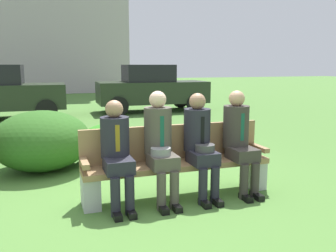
{
  "coord_description": "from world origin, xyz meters",
  "views": [
    {
      "loc": [
        -1.15,
        -4.34,
        1.66
      ],
      "look_at": [
        0.39,
        0.12,
        0.85
      ],
      "focal_mm": 37.89,
      "sensor_mm": 36.0,
      "label": 1
    }
  ],
  "objects_px": {
    "park_bench": "(177,162)",
    "seated_man_centerleft": "(160,141)",
    "seated_man_leftmost": "(117,148)",
    "shrub_near_bench": "(109,142)",
    "parked_car_far": "(151,88)",
    "shrub_mid_lawn": "(42,141)",
    "seated_man_centerright": "(200,140)",
    "seated_man_rightmost": "(239,136)"
  },
  "relations": [
    {
      "from": "park_bench",
      "to": "seated_man_centerleft",
      "type": "relative_size",
      "value": 1.78
    },
    {
      "from": "seated_man_centerright",
      "to": "seated_man_rightmost",
      "type": "distance_m",
      "value": 0.56
    },
    {
      "from": "shrub_near_bench",
      "to": "shrub_mid_lawn",
      "type": "bearing_deg",
      "value": -169.51
    },
    {
      "from": "seated_man_rightmost",
      "to": "seated_man_centerleft",
      "type": "bearing_deg",
      "value": -179.79
    },
    {
      "from": "seated_man_leftmost",
      "to": "parked_car_far",
      "type": "distance_m",
      "value": 8.8
    },
    {
      "from": "seated_man_centerleft",
      "to": "shrub_near_bench",
      "type": "xyz_separation_m",
      "value": [
        -0.27,
        2.07,
        -0.42
      ]
    },
    {
      "from": "seated_man_leftmost",
      "to": "shrub_mid_lawn",
      "type": "bearing_deg",
      "value": 114.42
    },
    {
      "from": "shrub_mid_lawn",
      "to": "parked_car_far",
      "type": "relative_size",
      "value": 0.39
    },
    {
      "from": "seated_man_leftmost",
      "to": "seated_man_rightmost",
      "type": "height_order",
      "value": "seated_man_rightmost"
    },
    {
      "from": "seated_man_rightmost",
      "to": "parked_car_far",
      "type": "xyz_separation_m",
      "value": [
        1.25,
        8.31,
        0.09
      ]
    },
    {
      "from": "seated_man_centerleft",
      "to": "seated_man_centerright",
      "type": "height_order",
      "value": "seated_man_centerleft"
    },
    {
      "from": "seated_man_centerleft",
      "to": "shrub_near_bench",
      "type": "distance_m",
      "value": 2.13
    },
    {
      "from": "shrub_near_bench",
      "to": "park_bench",
      "type": "bearing_deg",
      "value": -74.61
    },
    {
      "from": "seated_man_centerright",
      "to": "seated_man_rightmost",
      "type": "relative_size",
      "value": 0.99
    },
    {
      "from": "shrub_near_bench",
      "to": "parked_car_far",
      "type": "distance_m",
      "value": 6.79
    },
    {
      "from": "park_bench",
      "to": "seated_man_centerleft",
      "type": "bearing_deg",
      "value": -153.74
    },
    {
      "from": "seated_man_rightmost",
      "to": "shrub_mid_lawn",
      "type": "bearing_deg",
      "value": 143.02
    },
    {
      "from": "park_bench",
      "to": "shrub_mid_lawn",
      "type": "xyz_separation_m",
      "value": [
        -1.64,
        1.73,
        0.04
      ]
    },
    {
      "from": "seated_man_leftmost",
      "to": "seated_man_centerleft",
      "type": "bearing_deg",
      "value": 0.37
    },
    {
      "from": "shrub_mid_lawn",
      "to": "shrub_near_bench",
      "type": "bearing_deg",
      "value": 10.49
    },
    {
      "from": "seated_man_centerright",
      "to": "seated_man_centerleft",
      "type": "bearing_deg",
      "value": 179.61
    },
    {
      "from": "park_bench",
      "to": "seated_man_centerleft",
      "type": "xyz_separation_m",
      "value": [
        -0.26,
        -0.13,
        0.31
      ]
    },
    {
      "from": "seated_man_rightmost",
      "to": "shrub_mid_lawn",
      "type": "distance_m",
      "value": 3.1
    },
    {
      "from": "shrub_near_bench",
      "to": "parked_car_far",
      "type": "bearing_deg",
      "value": 67.33
    },
    {
      "from": "park_bench",
      "to": "parked_car_far",
      "type": "height_order",
      "value": "parked_car_far"
    },
    {
      "from": "park_bench",
      "to": "shrub_near_bench",
      "type": "height_order",
      "value": "park_bench"
    },
    {
      "from": "seated_man_leftmost",
      "to": "shrub_near_bench",
      "type": "bearing_deg",
      "value": 82.75
    },
    {
      "from": "parked_car_far",
      "to": "seated_man_centerright",
      "type": "bearing_deg",
      "value": -102.29
    },
    {
      "from": "seated_man_centerright",
      "to": "parked_car_far",
      "type": "relative_size",
      "value": 0.34
    },
    {
      "from": "parked_car_far",
      "to": "park_bench",
      "type": "bearing_deg",
      "value": -104.23
    },
    {
      "from": "seated_man_leftmost",
      "to": "park_bench",
      "type": "bearing_deg",
      "value": 9.54
    },
    {
      "from": "seated_man_centerleft",
      "to": "seated_man_centerright",
      "type": "distance_m",
      "value": 0.53
    },
    {
      "from": "seated_man_centerright",
      "to": "shrub_near_bench",
      "type": "height_order",
      "value": "seated_man_centerright"
    },
    {
      "from": "seated_man_leftmost",
      "to": "seated_man_centerleft",
      "type": "xyz_separation_m",
      "value": [
        0.53,
        0.0,
        0.04
      ]
    },
    {
      "from": "seated_man_centerleft",
      "to": "seated_man_centerright",
      "type": "xyz_separation_m",
      "value": [
        0.53,
        -0.0,
        -0.02
      ]
    },
    {
      "from": "seated_man_leftmost",
      "to": "parked_car_far",
      "type": "bearing_deg",
      "value": 70.95
    },
    {
      "from": "shrub_mid_lawn",
      "to": "parked_car_far",
      "type": "distance_m",
      "value": 7.45
    },
    {
      "from": "seated_man_centerright",
      "to": "parked_car_far",
      "type": "bearing_deg",
      "value": 77.71
    },
    {
      "from": "park_bench",
      "to": "seated_man_rightmost",
      "type": "height_order",
      "value": "seated_man_rightmost"
    },
    {
      "from": "seated_man_centerright",
      "to": "parked_car_far",
      "type": "height_order",
      "value": "parked_car_far"
    },
    {
      "from": "shrub_near_bench",
      "to": "seated_man_centerright",
      "type": "bearing_deg",
      "value": -68.98
    },
    {
      "from": "seated_man_leftmost",
      "to": "shrub_near_bench",
      "type": "relative_size",
      "value": 1.19
    }
  ]
}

